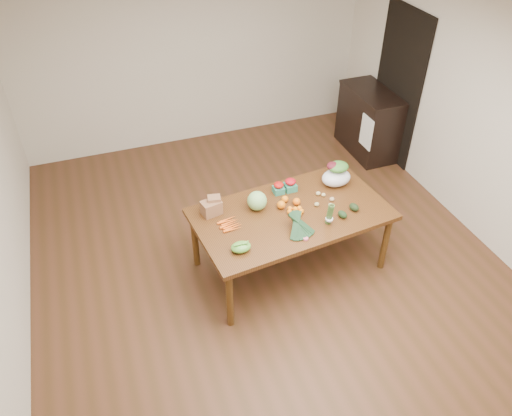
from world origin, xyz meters
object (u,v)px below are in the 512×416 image
object	(u,v)px
cabinet	(368,122)
asparagus_bundle	(330,214)
dining_table	(290,240)
salad_bag	(336,175)
paper_bag	(211,206)
kale_bunch	(301,227)
cabbage	(257,201)
mandarin_cluster	(295,210)

from	to	relation	value
cabinet	asparagus_bundle	size ratio (longest dim) A/B	4.08
dining_table	salad_bag	xyz separation A→B (m)	(0.65, 0.29, 0.50)
paper_bag	dining_table	bearing A→B (deg)	-18.40
cabinet	paper_bag	world-z (taller)	cabinet
dining_table	asparagus_bundle	bearing A→B (deg)	-53.19
cabinet	asparagus_bundle	world-z (taller)	asparagus_bundle
paper_bag	kale_bunch	size ratio (longest dim) A/B	0.64
paper_bag	kale_bunch	distance (m)	0.93
paper_bag	asparagus_bundle	distance (m)	1.18
cabinet	paper_bag	size ratio (longest dim) A/B	3.97
cabinet	salad_bag	xyz separation A→B (m)	(-1.36, -1.57, 0.41)
cabbage	asparagus_bundle	world-z (taller)	asparagus_bundle
mandarin_cluster	asparagus_bundle	world-z (taller)	asparagus_bundle
kale_bunch	dining_table	bearing A→B (deg)	75.96
cabinet	kale_bunch	bearing A→B (deg)	-133.16
dining_table	kale_bunch	bearing A→B (deg)	-104.04
mandarin_cluster	kale_bunch	xyz separation A→B (m)	(-0.07, -0.30, 0.04)
dining_table	cabinet	distance (m)	2.74
paper_bag	salad_bag	bearing A→B (deg)	1.20
cabbage	asparagus_bundle	size ratio (longest dim) A/B	0.81
cabbage	salad_bag	distance (m)	0.96
paper_bag	kale_bunch	bearing A→B (deg)	-39.08
kale_bunch	asparagus_bundle	size ratio (longest dim) A/B	1.60
mandarin_cluster	cabbage	bearing A→B (deg)	148.48
kale_bunch	mandarin_cluster	bearing A→B (deg)	70.06
paper_bag	cabbage	size ratio (longest dim) A/B	1.27
cabinet	paper_bag	bearing A→B (deg)	-150.01
mandarin_cluster	salad_bag	size ratio (longest dim) A/B	0.55
dining_table	paper_bag	size ratio (longest dim) A/B	7.67
kale_bunch	salad_bag	distance (m)	0.93
cabinet	cabbage	distance (m)	2.89
cabbage	mandarin_cluster	bearing A→B (deg)	-31.52
dining_table	salad_bag	world-z (taller)	salad_bag
cabinet	cabbage	xyz separation A→B (m)	(-2.32, -1.68, 0.38)
dining_table	mandarin_cluster	size ratio (longest dim) A/B	10.94
dining_table	cabbage	bearing A→B (deg)	144.31
cabbage	mandarin_cluster	distance (m)	0.40
cabinet	salad_bag	distance (m)	2.12
paper_bag	cabbage	distance (m)	0.47
kale_bunch	asparagus_bundle	world-z (taller)	asparagus_bundle
dining_table	salad_bag	bearing A→B (deg)	17.80
paper_bag	mandarin_cluster	bearing A→B (deg)	-19.80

